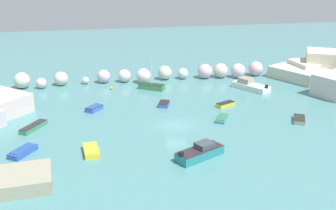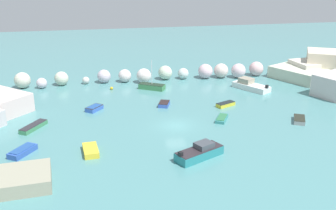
# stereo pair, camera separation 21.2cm
# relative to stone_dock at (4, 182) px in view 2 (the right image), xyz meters

# --- Properties ---
(cove_water) EXTENTS (160.00, 160.00, 0.00)m
(cove_water) POSITION_rel_stone_dock_xyz_m (18.57, 11.64, -0.67)
(cove_water) COLOR teal
(cove_water) RESTS_ON ground
(rock_breakwater) EXTENTS (46.54, 3.96, 2.61)m
(rock_breakwater) POSITION_rel_stone_dock_xyz_m (20.82, 32.22, 0.52)
(rock_breakwater) COLOR beige
(rock_breakwater) RESTS_ON ground
(stone_dock) EXTENTS (8.68, 5.48, 1.35)m
(stone_dock) POSITION_rel_stone_dock_xyz_m (0.00, 0.00, 0.00)
(stone_dock) COLOR #9A9880
(stone_dock) RESTS_ON ground
(channel_buoy) EXTENTS (0.47, 0.47, 0.47)m
(channel_buoy) POSITION_rel_stone_dock_xyz_m (11.62, 28.58, -0.44)
(channel_buoy) COLOR gold
(channel_buoy) RESTS_ON cove_water
(moored_boat_0) EXTENTS (2.55, 3.27, 0.46)m
(moored_boat_0) POSITION_rel_stone_dock_xyz_m (24.88, 12.33, -0.45)
(moored_boat_0) COLOR teal
(moored_boat_0) RESTS_ON cove_water
(moored_boat_1) EXTENTS (3.04, 2.20, 0.56)m
(moored_boat_1) POSITION_rel_stone_dock_xyz_m (27.12, 17.38, -0.40)
(moored_boat_1) COLOR gold
(moored_boat_1) RESTS_ON cove_water
(moored_boat_2) EXTENTS (2.63, 2.78, 0.63)m
(moored_boat_2) POSITION_rel_stone_dock_xyz_m (8.61, 19.30, -0.35)
(moored_boat_2) COLOR #355EBC
(moored_boat_2) RESTS_ON cove_water
(moored_boat_3) EXTENTS (4.35, 3.51, 4.86)m
(moored_boat_3) POSITION_rel_stone_dock_xyz_m (18.06, 27.55, -0.22)
(moored_boat_3) COLOR #3C814D
(moored_boat_3) RESTS_ON cove_water
(moored_boat_4) EXTENTS (5.70, 4.11, 1.57)m
(moored_boat_4) POSITION_rel_stone_dock_xyz_m (19.17, 2.47, -0.06)
(moored_boat_4) COLOR teal
(moored_boat_4) RESTS_ON cove_water
(moored_boat_5) EXTENTS (1.80, 3.27, 0.63)m
(moored_boat_5) POSITION_rel_stone_dock_xyz_m (7.86, 5.80, -0.36)
(moored_boat_5) COLOR yellow
(moored_boat_5) RESTS_ON cove_water
(moored_boat_6) EXTENTS (2.05, 2.54, 0.58)m
(moored_boat_6) POSITION_rel_stone_dock_xyz_m (18.50, 19.24, -0.38)
(moored_boat_6) COLOR #3758B6
(moored_boat_6) RESTS_ON cove_water
(moored_boat_7) EXTENTS (5.17, 6.40, 1.71)m
(moored_boat_7) POSITION_rel_stone_dock_xyz_m (33.69, 24.42, -0.06)
(moored_boat_7) COLOR silver
(moored_boat_7) RESTS_ON cove_water
(moored_boat_8) EXTENTS (2.51, 3.15, 0.56)m
(moored_boat_8) POSITION_rel_stone_dock_xyz_m (34.56, 9.84, -0.40)
(moored_boat_8) COLOR gray
(moored_boat_8) RESTS_ON cove_water
(moored_boat_9) EXTENTS (2.98, 3.53, 0.69)m
(moored_boat_9) POSITION_rel_stone_dock_xyz_m (0.66, 6.99, -0.34)
(moored_boat_9) COLOR #2F56B0
(moored_boat_9) RESTS_ON cove_water
(moored_boat_10) EXTENTS (3.18, 4.14, 0.58)m
(moored_boat_10) POSITION_rel_stone_dock_xyz_m (1.05, 14.04, -0.39)
(moored_boat_10) COLOR #3D8356
(moored_boat_10) RESTS_ON cove_water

